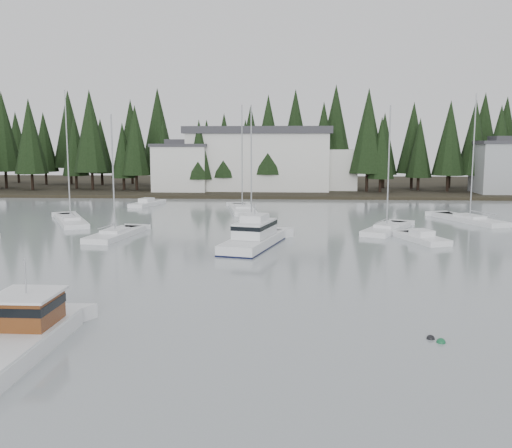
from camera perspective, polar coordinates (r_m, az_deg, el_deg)
The scene contains 18 objects.
ground at distance 19.72m, azimuth 1.27°, elevation -18.06°, with size 260.00×260.00×0.00m, color #8E9699.
far_shore_land at distance 115.02m, azimuth 3.15°, elevation 3.80°, with size 240.00×54.00×1.00m, color black.
conifer_treeline at distance 104.05m, azimuth 3.11°, elevation 3.34°, with size 200.00×22.00×20.00m, color black, non-canonical shape.
house_west at distance 98.55m, azimuth -7.47°, elevation 5.73°, with size 9.54×7.42×8.75m.
house_east_a at distance 102.07m, azimuth 23.84°, elevation 5.33°, with size 10.60×8.48×9.25m.
harbor_inn at distance 100.13m, azimuth 1.42°, elevation 6.47°, with size 29.50×11.50×10.90m.
lobster_boat_brown at distance 26.26m, azimuth -23.22°, elevation -10.78°, with size 4.45×8.68×4.29m.
cabin_cruiser_center at distance 47.98m, azimuth -0.23°, elevation -1.54°, with size 5.34×10.21×4.20m.
sailboat_0 at distance 54.59m, azimuth -13.90°, elevation -1.20°, with size 3.71×8.65×11.82m.
sailboat_1 at distance 65.52m, azimuth -18.04°, elevation 0.18°, with size 7.35×10.79×14.80m.
sailboat_2 at distance 73.00m, azimuth -1.39°, elevation 1.35°, with size 4.54×10.91×13.93m.
sailboat_6 at distance 61.42m, azimuth -0.47°, elevation 0.07°, with size 3.27×9.52×13.18m.
sailboat_9 at distance 67.52m, azimuth 20.58°, elevation 0.29°, with size 6.16×10.31×14.54m.
sailboat_10 at distance 57.91m, azimuth 12.92°, elevation -0.63°, with size 6.25×9.26×12.81m.
runabout_1 at distance 52.87m, azimuth 16.23°, elevation -1.51°, with size 4.16×6.53×1.42m.
runabout_3 at distance 80.97m, azimuth -10.89°, elevation 1.93°, with size 3.74×7.04×1.42m.
mooring_buoy_green at distance 26.82m, azimuth 18.01°, elevation -11.21°, with size 0.41×0.41×0.41m, color #145933.
mooring_buoy_dark at distance 27.16m, azimuth 17.06°, elevation -10.93°, with size 0.37×0.37×0.37m, color black.
Camera 1 is at (0.66, -17.68, 8.71)m, focal length 40.00 mm.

